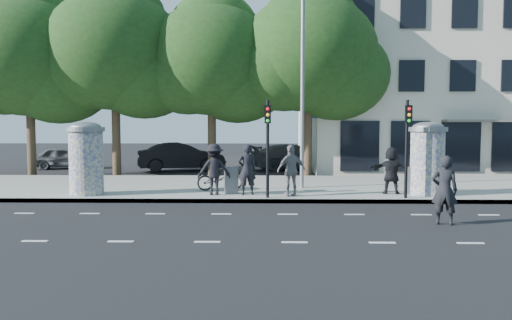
{
  "coord_description": "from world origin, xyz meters",
  "views": [
    {
      "loc": [
        -0.66,
        -13.45,
        2.68
      ],
      "look_at": [
        -1.0,
        3.5,
        1.49
      ],
      "focal_mm": 35.0,
      "sensor_mm": 36.0,
      "label": 1
    }
  ],
  "objects_px": {
    "ped_d": "(214,169)",
    "bicycle": "(220,178)",
    "traffic_pole_far": "(407,138)",
    "ped_f": "(391,170)",
    "ad_column_right": "(427,157)",
    "car_right": "(293,157)",
    "traffic_pole_near": "(268,138)",
    "street_lamp": "(303,72)",
    "ad_column_left": "(86,157)",
    "cabinet_right": "(411,180)",
    "ped_b": "(247,170)",
    "car_left": "(64,158)",
    "man_road": "(445,190)",
    "car_mid": "(181,157)",
    "ped_e": "(291,170)",
    "cabinet_left": "(231,180)"
  },
  "relations": [
    {
      "from": "traffic_pole_near",
      "to": "car_left",
      "type": "xyz_separation_m",
      "value": [
        -12.48,
        13.1,
        -1.56
      ]
    },
    {
      "from": "ped_b",
      "to": "car_mid",
      "type": "xyz_separation_m",
      "value": [
        -4.28,
        11.05,
        -0.24
      ]
    },
    {
      "from": "traffic_pole_far",
      "to": "ad_column_right",
      "type": "bearing_deg",
      "value": 42.21
    },
    {
      "from": "car_right",
      "to": "cabinet_right",
      "type": "bearing_deg",
      "value": 178.56
    },
    {
      "from": "traffic_pole_near",
      "to": "bicycle",
      "type": "distance_m",
      "value": 3.17
    },
    {
      "from": "ped_f",
      "to": "car_mid",
      "type": "bearing_deg",
      "value": -37.66
    },
    {
      "from": "ad_column_left",
      "to": "car_left",
      "type": "xyz_separation_m",
      "value": [
        -5.88,
        12.4,
        -0.87
      ]
    },
    {
      "from": "street_lamp",
      "to": "car_mid",
      "type": "distance_m",
      "value": 11.73
    },
    {
      "from": "car_mid",
      "to": "car_right",
      "type": "height_order",
      "value": "car_mid"
    },
    {
      "from": "ped_d",
      "to": "bicycle",
      "type": "height_order",
      "value": "ped_d"
    },
    {
      "from": "ped_e",
      "to": "car_right",
      "type": "distance_m",
      "value": 12.33
    },
    {
      "from": "car_mid",
      "to": "traffic_pole_near",
      "type": "bearing_deg",
      "value": -172.27
    },
    {
      "from": "ad_column_left",
      "to": "ped_f",
      "type": "relative_size",
      "value": 1.52
    },
    {
      "from": "ad_column_right",
      "to": "car_mid",
      "type": "xyz_separation_m",
      "value": [
        -10.83,
        10.91,
        -0.71
      ]
    },
    {
      "from": "ad_column_right",
      "to": "traffic_pole_near",
      "type": "relative_size",
      "value": 0.78
    },
    {
      "from": "traffic_pole_far",
      "to": "cabinet_left",
      "type": "bearing_deg",
      "value": 169.95
    },
    {
      "from": "man_road",
      "to": "bicycle",
      "type": "xyz_separation_m",
      "value": [
        -6.6,
        5.84,
        -0.32
      ]
    },
    {
      "from": "ped_d",
      "to": "car_mid",
      "type": "relative_size",
      "value": 0.37
    },
    {
      "from": "street_lamp",
      "to": "ped_d",
      "type": "distance_m",
      "value": 5.42
    },
    {
      "from": "street_lamp",
      "to": "car_right",
      "type": "xyz_separation_m",
      "value": [
        0.18,
        9.94,
        -4.03
      ]
    },
    {
      "from": "traffic_pole_near",
      "to": "bicycle",
      "type": "height_order",
      "value": "traffic_pole_near"
    },
    {
      "from": "ped_b",
      "to": "cabinet_left",
      "type": "relative_size",
      "value": 1.81
    },
    {
      "from": "bicycle",
      "to": "car_left",
      "type": "relative_size",
      "value": 0.45
    },
    {
      "from": "ped_b",
      "to": "ped_d",
      "type": "height_order",
      "value": "ped_d"
    },
    {
      "from": "car_mid",
      "to": "ad_column_right",
      "type": "bearing_deg",
      "value": -150.53
    },
    {
      "from": "bicycle",
      "to": "car_right",
      "type": "height_order",
      "value": "car_right"
    },
    {
      "from": "car_left",
      "to": "man_road",
      "type": "bearing_deg",
      "value": -149.14
    },
    {
      "from": "traffic_pole_far",
      "to": "ped_f",
      "type": "xyz_separation_m",
      "value": [
        -0.23,
        1.13,
        -1.21
      ]
    },
    {
      "from": "car_right",
      "to": "street_lamp",
      "type": "bearing_deg",
      "value": 160.05
    },
    {
      "from": "ped_b",
      "to": "ad_column_right",
      "type": "bearing_deg",
      "value": 167.75
    },
    {
      "from": "ped_e",
      "to": "car_right",
      "type": "relative_size",
      "value": 0.35
    },
    {
      "from": "ad_column_right",
      "to": "ped_b",
      "type": "bearing_deg",
      "value": -178.8
    },
    {
      "from": "traffic_pole_far",
      "to": "car_right",
      "type": "relative_size",
      "value": 0.65
    },
    {
      "from": "cabinet_right",
      "to": "car_mid",
      "type": "distance_m",
      "value": 14.91
    },
    {
      "from": "ad_column_right",
      "to": "street_lamp",
      "type": "xyz_separation_m",
      "value": [
        -4.4,
        1.93,
        3.26
      ]
    },
    {
      "from": "traffic_pole_near",
      "to": "car_mid",
      "type": "xyz_separation_m",
      "value": [
        -5.03,
        11.82,
        -1.4
      ]
    },
    {
      "from": "traffic_pole_far",
      "to": "car_right",
      "type": "bearing_deg",
      "value": 104.13
    },
    {
      "from": "ped_f",
      "to": "cabinet_right",
      "type": "relative_size",
      "value": 1.71
    },
    {
      "from": "street_lamp",
      "to": "car_mid",
      "type": "bearing_deg",
      "value": 125.59
    },
    {
      "from": "cabinet_right",
      "to": "car_right",
      "type": "xyz_separation_m",
      "value": [
        -3.69,
        11.74,
        0.11
      ]
    },
    {
      "from": "car_left",
      "to": "traffic_pole_near",
      "type": "bearing_deg",
      "value": -151.02
    },
    {
      "from": "street_lamp",
      "to": "car_left",
      "type": "bearing_deg",
      "value": 143.52
    },
    {
      "from": "traffic_pole_near",
      "to": "street_lamp",
      "type": "relative_size",
      "value": 0.42
    },
    {
      "from": "bicycle",
      "to": "car_left",
      "type": "bearing_deg",
      "value": 30.8
    },
    {
      "from": "traffic_pole_near",
      "to": "ped_e",
      "type": "distance_m",
      "value": 1.52
    },
    {
      "from": "ad_column_left",
      "to": "ped_d",
      "type": "height_order",
      "value": "ad_column_left"
    },
    {
      "from": "ad_column_right",
      "to": "car_right",
      "type": "relative_size",
      "value": 0.5
    },
    {
      "from": "traffic_pole_far",
      "to": "car_mid",
      "type": "xyz_separation_m",
      "value": [
        -9.83,
        11.82,
        -1.4
      ]
    },
    {
      "from": "ad_column_right",
      "to": "car_right",
      "type": "xyz_separation_m",
      "value": [
        -4.22,
        11.87,
        -0.77
      ]
    },
    {
      "from": "traffic_pole_far",
      "to": "bicycle",
      "type": "xyz_separation_m",
      "value": [
        -6.65,
        2.0,
        -1.62
      ]
    }
  ]
}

